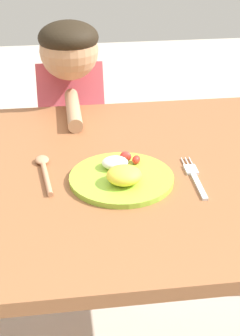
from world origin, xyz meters
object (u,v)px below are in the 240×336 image
fork (194,177)px  person (73,146)px  plate (122,176)px  spoon (44,169)px

fork → person: size_ratio=0.19×
plate → fork: size_ratio=1.23×
spoon → person: size_ratio=0.19×
plate → person: size_ratio=0.24×
spoon → person: 0.57m
fork → person: 0.69m
fork → person: bearing=24.4°
plate → fork: (0.17, -0.01, -0.01)m
plate → spoon: bearing=158.5°
fork → spoon: spoon is taller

